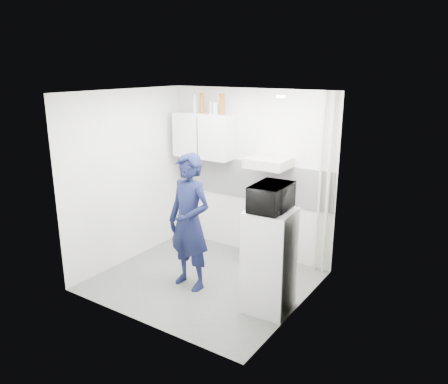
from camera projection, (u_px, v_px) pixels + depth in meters
The scene contains 22 objects.
floor at pixel (204, 280), 6.16m from camera, with size 2.80×2.80×0.00m, color slate.
ceiling at pixel (201, 92), 5.44m from camera, with size 2.80×2.80×0.00m, color white.
wall_back at pixel (250, 173), 6.80m from camera, with size 2.80×2.80×0.00m, color white.
wall_left at pixel (127, 178), 6.54m from camera, with size 2.60×2.60×0.00m, color white.
wall_right at pixel (300, 210), 5.06m from camera, with size 2.60×2.60×0.00m, color white.
person at pixel (189, 222), 5.77m from camera, with size 0.67×0.44×1.84m, color #101536.
stove at pixel (262, 237), 6.66m from camera, with size 0.49×0.49×0.79m, color beige.
fridge at pixel (269, 261), 5.27m from camera, with size 0.54×0.54×1.29m, color silver.
stove_top at pixel (262, 212), 6.54m from camera, with size 0.47×0.47×0.03m, color black.
saucepan at pixel (265, 208), 6.56m from camera, with size 0.15×0.15×0.09m, color silver.
microwave at pixel (271, 197), 5.05m from camera, with size 0.38×0.57×0.31m, color black.
bottle_c at pixel (195, 103), 6.85m from camera, with size 0.07×0.07×0.29m, color #B2B7BC.
bottle_d at pixel (202, 103), 6.78m from camera, with size 0.07×0.07×0.31m, color brown.
canister_a at pixel (211, 108), 6.71m from camera, with size 0.07×0.07×0.18m, color silver.
canister_b at pixel (216, 108), 6.66m from camera, with size 0.09×0.09×0.18m, color #B2B7BC.
bottle_e at pixel (222, 104), 6.58m from camera, with size 0.08×0.08×0.32m, color brown.
upper_cabinet at pixel (204, 136), 6.90m from camera, with size 1.00×0.35×0.70m, color silver.
range_hood at pixel (269, 163), 6.29m from camera, with size 0.60×0.50×0.14m, color beige.
backsplash at pixel (249, 180), 6.82m from camera, with size 2.74×0.03×0.60m, color white.
pipe_a at pixel (328, 187), 6.05m from camera, with size 0.05×0.05×2.60m, color beige.
pipe_b at pixel (320, 186), 6.11m from camera, with size 0.04×0.04×2.60m, color beige.
ceiling_spot_fixture at pixel (281, 96), 5.08m from camera, with size 0.10×0.10×0.02m, color white.
Camera 1 is at (3.30, -4.49, 2.91)m, focal length 35.00 mm.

